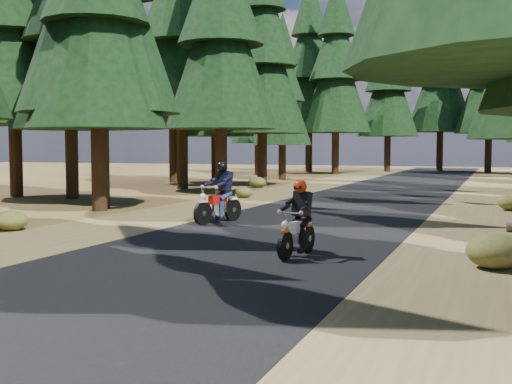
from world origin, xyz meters
TOP-DOWN VIEW (x-y plane):
  - ground at (0.00, 0.00)m, footprint 120.00×120.00m
  - road at (0.00, 5.00)m, footprint 6.00×100.00m
  - shoulder_l at (-4.60, 5.00)m, footprint 3.20×100.00m
  - shoulder_r at (4.60, 5.00)m, footprint 3.20×100.00m
  - pine_forest at (-0.02, 21.05)m, footprint 34.59×55.08m
  - understory_shrubs at (2.68, 7.01)m, footprint 15.00×32.99m
  - rider_lead at (1.39, 0.04)m, footprint 0.67×1.67m
  - rider_follow at (-2.21, 4.40)m, footprint 1.11×1.96m

SIDE VIEW (x-z plane):
  - ground at x=0.00m, z-range 0.00..0.00m
  - shoulder_l at x=-4.60m, z-range 0.00..0.01m
  - shoulder_r at x=4.60m, z-range 0.00..0.01m
  - road at x=0.00m, z-range 0.00..0.01m
  - understory_shrubs at x=2.68m, z-range -0.04..0.56m
  - rider_lead at x=1.39m, z-range -0.23..1.21m
  - rider_follow at x=-2.21m, z-range -0.27..1.40m
  - pine_forest at x=-0.02m, z-range -0.27..16.05m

